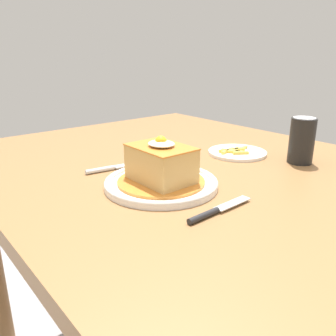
# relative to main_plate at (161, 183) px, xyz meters

# --- Properties ---
(dining_table) EXTENTS (1.48, 1.01, 0.75)m
(dining_table) POSITION_rel_main_plate_xyz_m (0.02, 0.17, -0.10)
(dining_table) COLOR olive
(dining_table) RESTS_ON ground_plane
(main_plate) EXTENTS (0.25, 0.25, 0.02)m
(main_plate) POSITION_rel_main_plate_xyz_m (0.00, 0.00, 0.00)
(main_plate) COLOR white
(main_plate) RESTS_ON dining_table
(sandwich_meal) EXTENTS (0.20, 0.20, 0.11)m
(sandwich_meal) POSITION_rel_main_plate_xyz_m (0.00, -0.00, 0.04)
(sandwich_meal) COLOR orange
(sandwich_meal) RESTS_ON main_plate
(fork) EXTENTS (0.04, 0.14, 0.01)m
(fork) POSITION_rel_main_plate_xyz_m (-0.17, -0.04, -0.00)
(fork) COLOR silver
(fork) RESTS_ON dining_table
(knife) EXTENTS (0.02, 0.17, 0.01)m
(knife) POSITION_rel_main_plate_xyz_m (0.17, -0.02, -0.00)
(knife) COLOR #262628
(knife) RESTS_ON dining_table
(soda_can) EXTENTS (0.07, 0.07, 0.12)m
(soda_can) POSITION_rel_main_plate_xyz_m (0.10, 0.40, 0.05)
(soda_can) COLOR black
(soda_can) RESTS_ON dining_table
(side_plate_fries) EXTENTS (0.17, 0.17, 0.02)m
(side_plate_fries) POSITION_rel_main_plate_xyz_m (-0.06, 0.34, -0.00)
(side_plate_fries) COLOR white
(side_plate_fries) RESTS_ON dining_table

